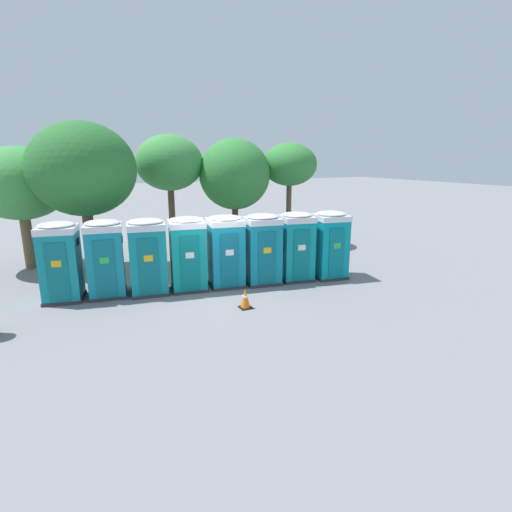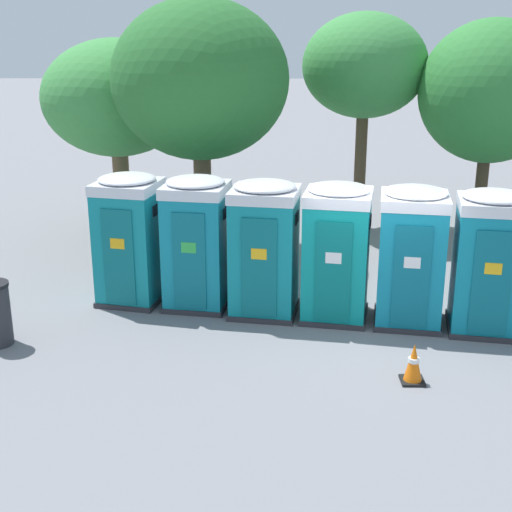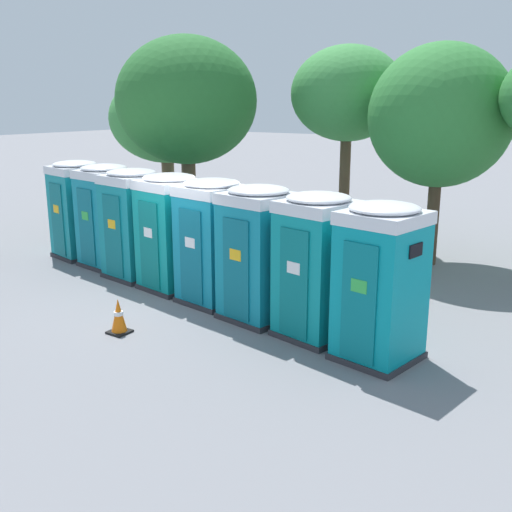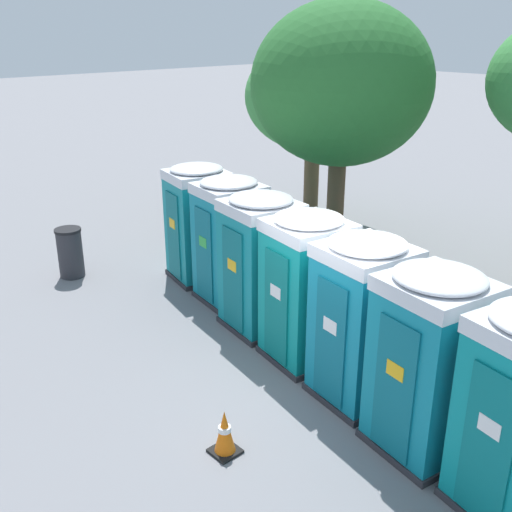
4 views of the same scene
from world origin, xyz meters
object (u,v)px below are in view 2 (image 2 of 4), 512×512
(portapotty_4, at_px, (411,256))
(street_tree_2, at_px, (117,99))
(portapotty_0, at_px, (130,238))
(street_tree_0, at_px, (365,67))
(portapotty_5, at_px, (489,261))
(street_tree_1, at_px, (491,92))
(portapotty_3, at_px, (336,252))
(portapotty_2, at_px, (264,248))
(street_tree_4, at_px, (200,81))
(portapotty_1, at_px, (197,242))
(traffic_cone, at_px, (414,364))

(portapotty_4, distance_m, street_tree_2, 8.85)
(portapotty_0, xyz_separation_m, street_tree_0, (5.10, 5.37, 2.91))
(portapotty_5, height_order, street_tree_1, street_tree_1)
(portapotty_0, relative_size, portapotty_4, 1.00)
(portapotty_3, distance_m, portapotty_5, 2.66)
(portapotty_2, distance_m, portapotty_4, 2.66)
(street_tree_0, xyz_separation_m, street_tree_1, (2.91, -1.00, -0.53))
(portapotty_5, relative_size, street_tree_0, 0.46)
(street_tree_0, distance_m, street_tree_4, 4.52)
(portapotty_1, height_order, portapotty_3, same)
(portapotty_2, xyz_separation_m, portapotty_3, (1.32, -0.21, 0.00))
(street_tree_1, bearing_deg, portapotty_0, -151.37)
(street_tree_0, relative_size, traffic_cone, 8.64)
(portapotty_0, xyz_separation_m, street_tree_4, (1.14, 3.18, 2.73))
(street_tree_0, bearing_deg, portapotty_0, -133.50)
(traffic_cone, bearing_deg, portapotty_5, 50.82)
(street_tree_2, xyz_separation_m, traffic_cone, (5.98, -8.11, -3.14))
(traffic_cone, bearing_deg, street_tree_4, 119.91)
(portapotty_4, distance_m, street_tree_1, 6.51)
(portapotty_4, distance_m, portapotty_5, 1.33)
(portapotty_1, distance_m, portapotty_4, 4.00)
(portapotty_1, relative_size, street_tree_1, 0.47)
(portapotty_5, relative_size, street_tree_2, 0.52)
(street_tree_2, bearing_deg, street_tree_0, 5.45)
(portapotty_1, relative_size, street_tree_4, 0.44)
(portapotty_4, distance_m, street_tree_4, 6.46)
(portapotty_1, height_order, street_tree_2, street_tree_2)
(portapotty_0, height_order, street_tree_2, street_tree_2)
(portapotty_3, distance_m, portapotty_4, 1.33)
(portapotty_2, height_order, street_tree_4, street_tree_4)
(portapotty_4, bearing_deg, street_tree_0, 91.20)
(portapotty_2, xyz_separation_m, street_tree_0, (2.49, 5.95, 2.91))
(street_tree_2, relative_size, street_tree_4, 0.84)
(portapotty_4, bearing_deg, portapotty_0, 168.95)
(portapotty_0, height_order, portapotty_5, same)
(portapotty_0, xyz_separation_m, street_tree_2, (-1.09, 4.78, 2.17))
(street_tree_4, height_order, traffic_cone, street_tree_4)
(portapotty_4, xyz_separation_m, street_tree_1, (2.78, 5.39, 2.38))
(portapotty_1, height_order, street_tree_4, street_tree_4)
(portapotty_2, bearing_deg, portapotty_0, 167.41)
(portapotty_0, bearing_deg, portapotty_4, -11.05)
(street_tree_4, bearing_deg, portapotty_2, -68.80)
(portapotty_3, xyz_separation_m, street_tree_2, (-5.01, 5.57, 2.17))
(portapotty_3, bearing_deg, portapotty_2, 170.92)
(portapotty_2, distance_m, street_tree_4, 4.87)
(portapotty_3, distance_m, street_tree_4, 5.56)
(street_tree_4, bearing_deg, portapotty_5, -39.86)
(portapotty_1, bearing_deg, portapotty_2, -15.52)
(portapotty_4, height_order, street_tree_1, street_tree_1)
(street_tree_0, height_order, traffic_cone, street_tree_0)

